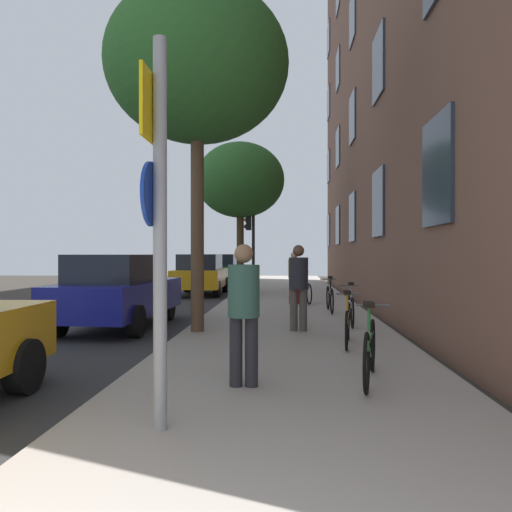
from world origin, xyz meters
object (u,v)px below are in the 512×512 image
Objects in this scene: traffic_light at (251,235)px; pedestrian_2 at (294,274)px; pedestrian_0 at (244,305)px; pedestrian_1 at (299,282)px; sign_post at (157,209)px; bicycle_3 at (330,298)px; bicycle_1 at (347,324)px; bicycle_4 at (305,291)px; bicycle_5 at (302,286)px; bicycle_2 at (350,308)px; tree_far at (240,181)px; bicycle_0 at (370,350)px; car_1 at (119,290)px; car_3 at (222,269)px; car_2 at (201,274)px; tree_near at (197,66)px.

traffic_light is 4.58m from pedestrian_2.
pedestrian_1 reaches higher than pedestrian_0.
sign_post is 2.05× the size of bicycle_3.
pedestrian_0 is at bearing -119.41° from bicycle_1.
bicycle_5 reaches higher than bicycle_4.
sign_post reaches higher than bicycle_2.
pedestrian_0 is at bearing -94.98° from bicycle_5.
bicycle_0 is at bearing -78.24° from tree_far.
traffic_light is 1.94× the size of pedestrian_1.
pedestrian_1 is (-0.75, 3.89, 0.59)m from bicycle_0.
pedestrian_2 is at bearing 48.12° from car_1.
sign_post is 0.80× the size of car_3.
bicycle_2 is at bearing -83.71° from bicycle_5.
bicycle_1 is at bearing -27.18° from car_1.
bicycle_3 is 1.01× the size of bicycle_5.
pedestrian_2 is at bearing 96.47° from bicycle_1.
car_2 is at bearing 160.57° from tree_far.
bicycle_4 is 0.39× the size of car_3.
sign_post reaches higher than bicycle_4.
bicycle_0 is at bearing -88.05° from bicycle_5.
car_3 is (-3.64, 16.23, -0.25)m from pedestrian_1.
bicycle_5 is (-0.44, 9.60, 0.02)m from bicycle_1.
tree_far is at bearing 102.14° from pedestrian_1.
bicycle_4 is at bearing 103.05° from bicycle_3.
tree_near is (-0.63, 5.46, 3.31)m from sign_post.
bicycle_0 is at bearing -90.74° from bicycle_1.
traffic_light is 1.98× the size of bicycle_2.
bicycle_3 is 1.01× the size of pedestrian_0.
traffic_light is at bearing 102.40° from bicycle_1.
pedestrian_0 reaches higher than bicycle_3.
pedestrian_1 is 0.40× the size of car_1.
pedestrian_1 is at bearing 4.43° from tree_near.
bicycle_2 is 1.04× the size of pedestrian_2.
pedestrian_1 reaches higher than bicycle_0.
bicycle_4 is (-0.56, 2.40, -0.01)m from bicycle_3.
tree_near is 1.59× the size of car_3.
bicycle_1 is 0.39× the size of car_1.
traffic_light is at bearing 87.76° from tree_near.
tree_near is 1.61× the size of car_1.
tree_near reaches higher than bicycle_0.
pedestrian_0 reaches higher than bicycle_4.
bicycle_3 is at bearing 88.45° from bicycle_1.
tree_near reaches higher than sign_post.
bicycle_2 is at bearing 69.84° from pedestrian_0.
bicycle_3 is 2.28m from pedestrian_2.
bicycle_1 is at bearing -83.53° from pedestrian_2.
sign_post reaches higher than car_1.
sign_post is 2.08× the size of pedestrian_0.
bicycle_3 is (2.27, 8.92, -1.55)m from sign_post.
sign_post is 9.33m from bicycle_3.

